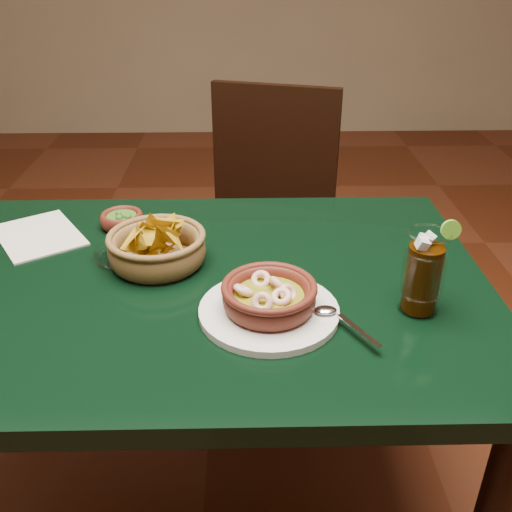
{
  "coord_description": "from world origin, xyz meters",
  "views": [
    {
      "loc": [
        0.12,
        -0.97,
        1.34
      ],
      "look_at": [
        0.14,
        -0.02,
        0.81
      ],
      "focal_mm": 40.0,
      "sensor_mm": 36.0,
      "label": 1
    }
  ],
  "objects_px": {
    "dining_chair": "(264,225)",
    "shrimp_plate": "(269,300)",
    "chip_basket": "(157,247)",
    "dining_table": "(188,319)",
    "cola_drink": "(423,273)"
  },
  "relations": [
    {
      "from": "shrimp_plate",
      "to": "cola_drink",
      "type": "xyz_separation_m",
      "value": [
        0.27,
        0.01,
        0.05
      ]
    },
    {
      "from": "dining_table",
      "to": "chip_basket",
      "type": "xyz_separation_m",
      "value": [
        -0.06,
        0.06,
        0.14
      ]
    },
    {
      "from": "dining_table",
      "to": "chip_basket",
      "type": "height_order",
      "value": "chip_basket"
    },
    {
      "from": "cola_drink",
      "to": "shrimp_plate",
      "type": "bearing_deg",
      "value": -178.14
    },
    {
      "from": "dining_chair",
      "to": "chip_basket",
      "type": "distance_m",
      "value": 0.74
    },
    {
      "from": "shrimp_plate",
      "to": "chip_basket",
      "type": "xyz_separation_m",
      "value": [
        -0.22,
        0.19,
        0.01
      ]
    },
    {
      "from": "dining_chair",
      "to": "dining_table",
      "type": "bearing_deg",
      "value": -104.53
    },
    {
      "from": "shrimp_plate",
      "to": "cola_drink",
      "type": "relative_size",
      "value": 1.69
    },
    {
      "from": "chip_basket",
      "to": "cola_drink",
      "type": "xyz_separation_m",
      "value": [
        0.49,
        -0.18,
        0.04
      ]
    },
    {
      "from": "cola_drink",
      "to": "chip_basket",
      "type": "bearing_deg",
      "value": 159.8
    },
    {
      "from": "dining_table",
      "to": "cola_drink",
      "type": "xyz_separation_m",
      "value": [
        0.43,
        -0.12,
        0.18
      ]
    },
    {
      "from": "dining_chair",
      "to": "shrimp_plate",
      "type": "height_order",
      "value": "dining_chair"
    },
    {
      "from": "dining_table",
      "to": "chip_basket",
      "type": "distance_m",
      "value": 0.16
    },
    {
      "from": "shrimp_plate",
      "to": "cola_drink",
      "type": "height_order",
      "value": "cola_drink"
    },
    {
      "from": "dining_chair",
      "to": "chip_basket",
      "type": "bearing_deg",
      "value": -110.72
    }
  ]
}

